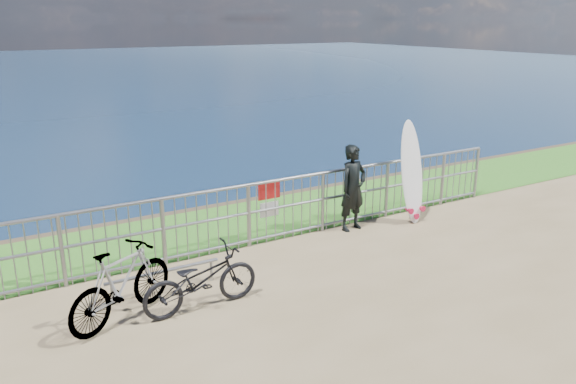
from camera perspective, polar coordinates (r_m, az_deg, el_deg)
grass_strip at (r=10.85m, az=-4.16°, el=-3.00°), size 120.00×120.00×0.00m
railing at (r=9.75m, az=-1.27°, el=-1.77°), size 10.06×0.10×1.13m
surfer at (r=10.29m, az=6.63°, el=0.42°), size 0.64×0.47×1.60m
surfboard at (r=10.87m, az=12.48°, el=1.62°), size 0.52×0.46×1.96m
bicycle_near at (r=7.64m, az=-8.85°, el=-8.80°), size 1.64×0.62×0.85m
bicycle_far at (r=7.57m, az=-16.55°, el=-8.91°), size 1.71×1.21×1.01m
bike_rack at (r=8.23m, az=-12.54°, el=-8.11°), size 1.66×0.05×0.35m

